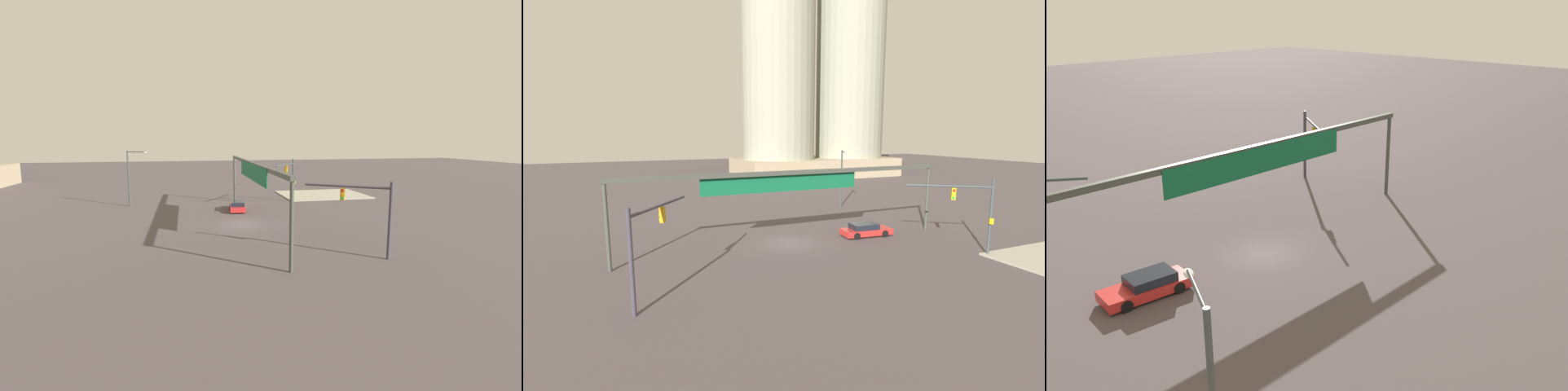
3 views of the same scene
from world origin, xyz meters
TOP-DOWN VIEW (x-y plane):
  - ground_plane at (0.00, 0.00)m, footprint 225.18×225.18m
  - traffic_signal_near_corner at (-12.38, -7.89)m, footprint 3.87×5.53m
  - traffic_signal_opposite_side at (11.79, -8.70)m, footprint 5.33×4.24m
  - streetlamp_curved_arm at (13.33, 12.59)m, footprint 1.43×2.76m
  - overhead_sign_gantry at (-0.28, -1.21)m, footprint 29.20×0.43m
  - highrise_twin_tower at (28.11, 47.12)m, footprint 34.87×17.22m
  - sedan_car_approaching at (7.58, -0.73)m, footprint 4.86×2.34m

SIDE VIEW (x-z plane):
  - ground_plane at x=0.00m, z-range 0.00..0.00m
  - sedan_car_approaching at x=7.58m, z-range -0.03..1.18m
  - traffic_signal_near_corner at x=-12.38m, z-range 1.05..6.88m
  - traffic_signal_opposite_side at x=11.79m, z-range 0.97..7.05m
  - streetlamp_curved_arm at x=13.33m, z-range 0.69..8.06m
  - overhead_sign_gantry at x=-0.28m, z-range 2.38..8.92m
  - highrise_twin_tower at x=28.11m, z-range -0.55..71.06m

